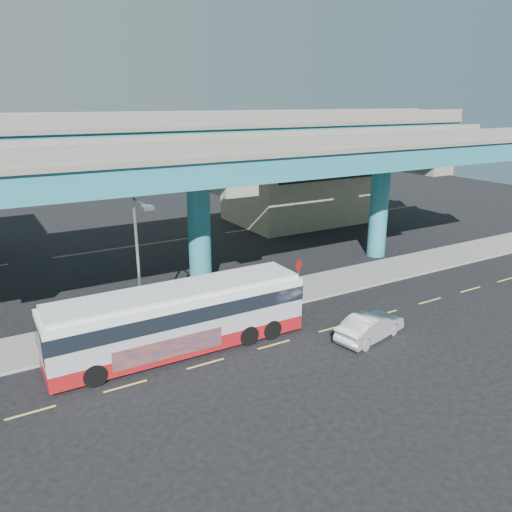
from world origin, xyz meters
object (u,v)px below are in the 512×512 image
sedan (370,326)px  transit_bus (180,317)px  street_lamp (140,250)px  stop_sign (299,270)px

sedan → transit_bus: bearing=54.1°
sedan → street_lamp: bearing=48.6°
transit_bus → street_lamp: size_ratio=1.73×
transit_bus → stop_sign: transit_bus is taller
sedan → street_lamp: size_ratio=0.61×
sedan → stop_sign: bearing=-11.1°
sedan → stop_sign: (-0.19, 6.52, 1.32)m
street_lamp → stop_sign: (10.41, 0.74, -3.14)m
transit_bus → stop_sign: bearing=15.7°
transit_bus → sedan: transit_bus is taller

